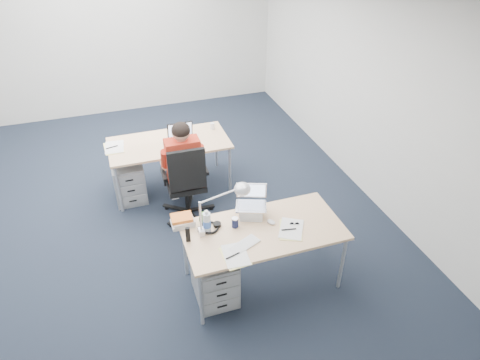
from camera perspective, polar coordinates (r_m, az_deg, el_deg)
name	(u,v)px	position (r m, az deg, el deg)	size (l,w,h in m)	color
floor	(148,219)	(5.71, -12.22, -5.09)	(7.00, 7.00, 0.00)	black
room	(128,95)	(4.84, -14.68, 10.87)	(6.02, 7.02, 2.80)	beige
desk_near	(263,233)	(4.34, 3.11, -7.02)	(1.60, 0.80, 0.73)	#D9AB7D
desk_far	(169,145)	(5.88, -9.44, 4.62)	(1.60, 0.80, 0.73)	#D9AB7D
office_chair	(187,196)	(5.50, -7.09, -2.14)	(0.70, 0.70, 1.09)	black
seated_person	(182,166)	(5.45, -7.75, 1.92)	(0.41, 0.72, 1.31)	red
drawer_pedestal_near	(214,277)	(4.48, -3.42, -12.72)	(0.40, 0.50, 0.55)	#95989A
drawer_pedestal_far	(129,181)	(5.99, -14.58, -0.10)	(0.40, 0.50, 0.55)	#95989A
silver_laptop	(251,203)	(4.37, 1.50, -3.08)	(0.31, 0.25, 0.33)	silver
wireless_keyboard	(244,245)	(4.12, 0.56, -8.64)	(0.32, 0.13, 0.02)	white
computer_mouse	(271,222)	(4.37, 4.18, -5.61)	(0.06, 0.10, 0.03)	white
headphones	(209,227)	(4.31, -4.10, -6.28)	(0.25, 0.19, 0.04)	black
can_koozie	(235,222)	(4.30, -0.66, -5.67)	(0.07, 0.07, 0.11)	#141B40
water_bottle	(207,221)	(4.21, -4.45, -5.50)	(0.08, 0.08, 0.26)	silver
bear_figurine	(203,218)	(4.34, -5.00, -5.01)	(0.08, 0.06, 0.15)	#347D21
book_stack	(182,221)	(4.36, -7.68, -5.38)	(0.23, 0.17, 0.10)	silver
cordless_phone	(188,235)	(4.15, -6.96, -7.23)	(0.04, 0.03, 0.16)	black
papers_left	(235,256)	(4.01, -0.69, -10.11)	(0.22, 0.31, 0.01)	#FFF793
papers_right	(291,230)	(4.32, 6.78, -6.61)	(0.22, 0.32, 0.01)	#FFF793
sunglasses	(294,224)	(4.38, 7.27, -5.86)	(0.10, 0.05, 0.02)	black
desk_lamp	(217,210)	(4.12, -3.13, -3.96)	(0.47, 0.17, 0.54)	silver
dark_laptop	(182,133)	(5.78, -7.75, 6.18)	(0.35, 0.34, 0.25)	black
far_cup	(212,126)	(6.11, -3.70, 7.19)	(0.06, 0.06, 0.09)	white
far_papers	(114,148)	(5.88, -16.49, 4.14)	(0.24, 0.34, 0.01)	white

